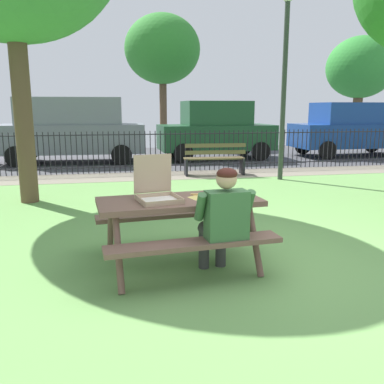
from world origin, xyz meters
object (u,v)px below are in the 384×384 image
at_px(parked_car_center, 72,129).
at_px(far_tree_midleft, 162,50).
at_px(parked_car_far_right, 352,129).
at_px(lamp_post_walkway, 285,69).
at_px(parked_car_right, 216,130).
at_px(adult_at_table, 223,218).
at_px(far_tree_center, 360,68).
at_px(pizza_slice_on_table, 198,196).
at_px(pizza_box_open, 157,190).
at_px(picnic_table_foreground, 180,214).
at_px(park_bench_center, 214,159).

relative_size(parked_car_center, far_tree_midleft, 0.78).
height_order(parked_car_center, parked_car_far_right, parked_car_center).
relative_size(lamp_post_walkway, parked_car_right, 1.12).
height_order(adult_at_table, far_tree_midleft, far_tree_midleft).
bearing_deg(parked_car_center, far_tree_center, 23.10).
relative_size(lamp_post_walkway, parked_car_far_right, 1.00).
bearing_deg(lamp_post_walkway, parked_car_center, 141.34).
xyz_separation_m(pizza_slice_on_table, adult_at_table, (0.15, -0.53, -0.12)).
distance_m(pizza_box_open, adult_at_table, 0.82).
xyz_separation_m(parked_car_right, far_tree_center, (9.09, 5.92, 2.73)).
xyz_separation_m(lamp_post_walkway, parked_car_center, (-5.38, 4.30, -1.58)).
distance_m(picnic_table_foreground, parked_car_right, 9.84).
relative_size(pizza_box_open, lamp_post_walkway, 0.12).
bearing_deg(adult_at_table, parked_car_right, 76.25).
height_order(adult_at_table, parked_car_right, parked_car_right).
height_order(pizza_slice_on_table, adult_at_table, adult_at_table).
bearing_deg(far_tree_midleft, adult_at_table, -94.77).
xyz_separation_m(park_bench_center, parked_car_far_right, (6.05, 3.35, 0.59)).
distance_m(adult_at_table, far_tree_midleft, 16.30).
relative_size(adult_at_table, lamp_post_walkway, 0.27).
distance_m(pizza_slice_on_table, adult_at_table, 0.56).
bearing_deg(pizza_box_open, pizza_slice_on_table, 7.09).
xyz_separation_m(picnic_table_foreground, parked_car_center, (-2.00, 9.43, 0.50)).
bearing_deg(far_tree_center, far_tree_midleft, 180.00).
relative_size(parked_car_center, parked_car_far_right, 1.05).
xyz_separation_m(parked_car_center, parked_car_far_right, (9.97, -0.00, -0.09)).
bearing_deg(pizza_slice_on_table, lamp_post_walkway, 58.07).
distance_m(pizza_box_open, parked_car_far_right, 12.51).
bearing_deg(parked_car_right, park_bench_center, -104.72).
bearing_deg(far_tree_center, lamp_post_walkway, -129.76).
height_order(park_bench_center, far_tree_midleft, far_tree_midleft).
relative_size(pizza_slice_on_table, parked_car_right, 0.07).
height_order(pizza_box_open, park_bench_center, pizza_box_open).
height_order(pizza_slice_on_table, far_tree_center, far_tree_center).
bearing_deg(picnic_table_foreground, parked_car_right, 73.46).
xyz_separation_m(pizza_box_open, park_bench_center, (2.17, 6.08, -0.47)).
distance_m(parked_car_far_right, far_tree_midleft, 9.26).
distance_m(lamp_post_walkway, far_tree_midleft, 10.50).
height_order(picnic_table_foreground, parked_car_center, parked_car_center).
distance_m(park_bench_center, parked_car_right, 3.51).
distance_m(pizza_box_open, lamp_post_walkway, 6.53).
xyz_separation_m(pizza_slice_on_table, far_tree_center, (11.66, 15.29, 2.96)).
relative_size(pizza_slice_on_table, parked_car_center, 0.06).
height_order(park_bench_center, parked_car_center, parked_car_center).
xyz_separation_m(adult_at_table, lamp_post_walkway, (3.00, 5.59, 2.02)).
xyz_separation_m(pizza_box_open, parked_car_right, (3.05, 9.43, 0.12)).
bearing_deg(far_tree_midleft, picnic_table_foreground, -96.32).
bearing_deg(lamp_post_walkway, far_tree_center, 50.24).
distance_m(picnic_table_foreground, adult_at_table, 0.60).
height_order(parked_car_center, far_tree_midleft, far_tree_midleft).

